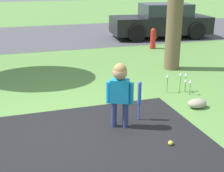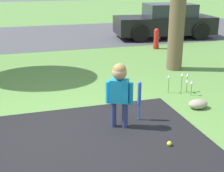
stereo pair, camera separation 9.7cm
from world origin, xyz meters
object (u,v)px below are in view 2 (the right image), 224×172
object	(u,v)px
baseball_bat	(139,95)
sports_ball	(169,144)
parked_car	(165,22)
fire_hydrant	(156,39)
child	(119,87)

from	to	relation	value
baseball_bat	sports_ball	size ratio (longest dim) A/B	9.67
baseball_bat	parked_car	xyz separation A→B (m)	(3.81, 6.96, 0.19)
baseball_bat	parked_car	size ratio (longest dim) A/B	0.17
fire_hydrant	parked_car	xyz separation A→B (m)	(1.20, 1.85, 0.29)
sports_ball	fire_hydrant	world-z (taller)	fire_hydrant
sports_ball	fire_hydrant	bearing A→B (deg)	67.51
baseball_bat	sports_ball	xyz separation A→B (m)	(0.11, -0.93, -0.41)
fire_hydrant	baseball_bat	bearing A→B (deg)	-117.06
child	sports_ball	xyz separation A→B (m)	(0.51, -0.78, -0.65)
child	parked_car	xyz separation A→B (m)	(4.21, 7.11, -0.06)
child	baseball_bat	size ratio (longest dim) A/B	1.55
child	fire_hydrant	world-z (taller)	child
child	baseball_bat	xyz separation A→B (m)	(0.40, 0.16, -0.24)
fire_hydrant	parked_car	bearing A→B (deg)	56.95
sports_ball	parked_car	bearing A→B (deg)	64.85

